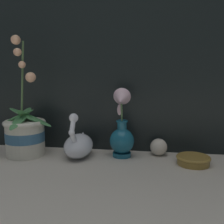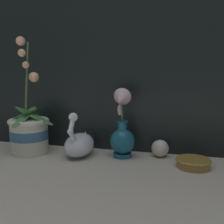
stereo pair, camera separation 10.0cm
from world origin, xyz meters
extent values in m
plane|color=#BCB2A3|center=(0.00, 0.00, 0.00)|extent=(2.80, 2.80, 0.00)
cube|color=black|center=(0.00, 0.22, 0.60)|extent=(2.80, 0.03, 1.20)
cylinder|color=beige|center=(-0.33, 0.09, 0.07)|extent=(0.15, 0.15, 0.14)
cylinder|color=#386689|center=(-0.33, 0.09, 0.08)|extent=(0.15, 0.15, 0.04)
torus|color=beige|center=(-0.33, 0.09, 0.13)|extent=(0.17, 0.17, 0.02)
cylinder|color=#4C6B3D|center=(-0.33, 0.09, 0.30)|extent=(0.01, 0.05, 0.31)
ellipsoid|color=#427F47|center=(-0.30, 0.09, 0.16)|extent=(0.19, 0.06, 0.08)
ellipsoid|color=#427F47|center=(-0.33, 0.12, 0.16)|extent=(0.08, 0.19, 0.08)
ellipsoid|color=#427F47|center=(-0.35, 0.09, 0.16)|extent=(0.14, 0.05, 0.07)
ellipsoid|color=#427F47|center=(-0.33, 0.06, 0.16)|extent=(0.04, 0.17, 0.07)
sphere|color=#E5A87F|center=(-0.34, 0.09, 0.46)|extent=(0.04, 0.04, 0.04)
sphere|color=#E5A87F|center=(-0.33, 0.07, 0.41)|extent=(0.03, 0.03, 0.03)
sphere|color=#E5A87F|center=(-0.31, 0.07, 0.36)|extent=(0.03, 0.03, 0.03)
sphere|color=#E5A87F|center=(-0.28, 0.07, 0.31)|extent=(0.04, 0.04, 0.04)
ellipsoid|color=white|center=(-0.10, 0.10, 0.05)|extent=(0.11, 0.17, 0.09)
cone|color=white|center=(-0.10, 0.16, 0.06)|extent=(0.05, 0.07, 0.07)
cylinder|color=white|center=(-0.10, 0.03, 0.10)|extent=(0.02, 0.06, 0.06)
sphere|color=white|center=(-0.10, 0.01, 0.12)|extent=(0.02, 0.02, 0.02)
cylinder|color=white|center=(-0.10, 0.02, 0.14)|extent=(0.02, 0.05, 0.06)
sphere|color=white|center=(-0.10, 0.04, 0.17)|extent=(0.03, 0.03, 0.03)
cylinder|color=#195B75|center=(0.06, 0.13, 0.01)|extent=(0.07, 0.07, 0.02)
ellipsoid|color=#195B75|center=(0.06, 0.13, 0.06)|extent=(0.10, 0.10, 0.10)
cylinder|color=#195B75|center=(0.06, 0.13, 0.13)|extent=(0.04, 0.04, 0.03)
torus|color=#195B75|center=(0.06, 0.13, 0.14)|extent=(0.05, 0.05, 0.01)
cylinder|color=#567A47|center=(0.06, 0.12, 0.18)|extent=(0.01, 0.03, 0.07)
cone|color=beige|center=(0.06, 0.10, 0.23)|extent=(0.07, 0.08, 0.08)
ellipsoid|color=beige|center=(0.05, 0.12, 0.19)|extent=(0.02, 0.02, 0.04)
sphere|color=beige|center=(0.21, 0.17, 0.03)|extent=(0.07, 0.07, 0.07)
cylinder|color=olive|center=(0.33, 0.07, 0.02)|extent=(0.12, 0.12, 0.03)
torus|color=olive|center=(0.33, 0.07, 0.03)|extent=(0.12, 0.12, 0.01)
camera|label=1|loc=(0.17, -0.88, 0.33)|focal=42.00mm
camera|label=2|loc=(0.27, -0.86, 0.33)|focal=42.00mm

